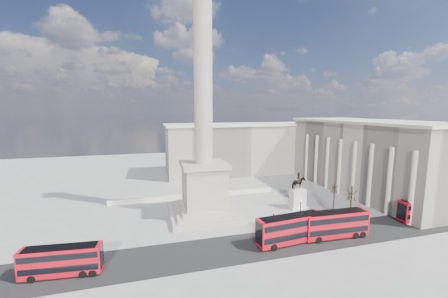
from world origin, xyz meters
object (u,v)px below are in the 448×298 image
victorian_lamp (300,213)px  pedestrian_walking (313,217)px  nelsons_column (204,152)px  equestrian_statue (298,196)px  red_bus_b (291,229)px  pedestrian_standing (330,221)px  red_bus_c (335,224)px  red_bus_a (62,260)px  red_bus_d (425,210)px  pedestrian_crossing (274,218)px

victorian_lamp → pedestrian_walking: (5.21, 3.87, -2.74)m
nelsons_column → equestrian_statue: size_ratio=6.19×
red_bus_b → pedestrian_standing: (10.58, 4.16, -1.59)m
red_bus_c → victorian_lamp: victorian_lamp is taller
red_bus_a → red_bus_d: (62.15, 1.02, 0.15)m
victorian_lamp → equestrian_statue: (6.03, 11.03, -0.80)m
red_bus_b → victorian_lamp: bearing=35.1°
red_bus_a → pedestrian_crossing: 34.67m
equestrian_statue → pedestrian_crossing: (-8.46, -5.78, -1.89)m
red_bus_b → victorian_lamp: (3.38, 2.89, 1.16)m
victorian_lamp → pedestrian_crossing: 6.38m
equestrian_statue → pedestrian_walking: equestrian_statue is taller
red_bus_d → pedestrian_standing: 19.12m
red_bus_c → pedestrian_standing: 5.28m
red_bus_a → red_bus_d: size_ratio=0.93×
nelsons_column → pedestrian_walking: size_ratio=29.61×
red_bus_c → red_bus_a: bearing=-178.2°
nelsons_column → red_bus_d: 44.20m
pedestrian_walking → red_bus_d: bearing=-39.8°
red_bus_d → pedestrian_crossing: 29.34m
red_bus_b → red_bus_d: 29.42m
red_bus_d → victorian_lamp: (-26.02, 1.81, 1.36)m
red_bus_c → equestrian_statue: (1.26, 14.17, 0.38)m
pedestrian_walking → red_bus_b: bearing=-166.3°
red_bus_c → pedestrian_crossing: size_ratio=6.37×
pedestrian_standing → pedestrian_crossing: 10.42m
equestrian_statue → red_bus_c: bearing=-95.1°
red_bus_c → equestrian_statue: 14.23m
red_bus_b → pedestrian_walking: bearing=32.7°
pedestrian_standing → pedestrian_crossing: size_ratio=0.93×
red_bus_a → victorian_lamp: size_ratio=1.63×
pedestrian_walking → nelsons_column: bearing=131.0°
red_bus_b → red_bus_d: bearing=-3.3°
red_bus_a → red_bus_c: size_ratio=0.87×
equestrian_statue → pedestrian_walking: (-0.82, -7.16, -1.94)m
nelsons_column → red_bus_c: (19.09, -15.92, -10.52)m
victorian_lamp → pedestrian_walking: bearing=36.6°
nelsons_column → red_bus_d: size_ratio=4.70×
victorian_lamp → red_bus_c: bearing=-33.3°
red_bus_a → red_bus_d: bearing=6.2°
victorian_lamp → red_bus_a: bearing=-175.5°
red_bus_c → pedestrian_walking: bearing=88.7°
red_bus_a → red_bus_c: (40.90, -0.31, 0.33)m
red_bus_c → pedestrian_walking: (0.44, 7.01, -1.56)m
pedestrian_walking → pedestrian_crossing: pedestrian_crossing is taller
nelsons_column → pedestrian_walking: (19.53, -8.90, -12.08)m
equestrian_statue → red_bus_d: bearing=-32.7°
red_bus_d → pedestrian_walking: bearing=169.1°
pedestrian_walking → pedestrian_standing: 3.27m
victorian_lamp → equestrian_statue: size_ratio=0.76×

